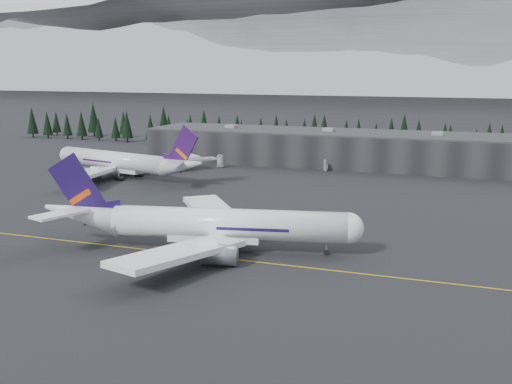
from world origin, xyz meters
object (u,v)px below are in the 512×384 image
at_px(gse_vehicle_a, 220,166).
at_px(gse_vehicle_b, 326,169).
at_px(jet_parked, 126,162).
at_px(terminal, 354,149).
at_px(jet_main, 201,224).

bearing_deg(gse_vehicle_a, gse_vehicle_b, -9.68).
distance_m(jet_parked, gse_vehicle_a, 38.00).
xyz_separation_m(terminal, gse_vehicle_b, (-6.33, -17.53, -5.57)).
relative_size(terminal, jet_parked, 2.51).
height_order(jet_parked, gse_vehicle_a, jet_parked).
xyz_separation_m(gse_vehicle_a, gse_vehicle_b, (38.56, 5.37, 0.04)).
distance_m(jet_parked, gse_vehicle_b, 69.73).
bearing_deg(terminal, gse_vehicle_b, -109.86).
height_order(terminal, gse_vehicle_a, terminal).
bearing_deg(gse_vehicle_a, jet_parked, -140.06).
distance_m(jet_main, gse_vehicle_b, 105.79).
distance_m(terminal, gse_vehicle_a, 50.71).
bearing_deg(jet_main, jet_parked, 118.98).
bearing_deg(jet_main, gse_vehicle_b, 78.42).
xyz_separation_m(jet_main, gse_vehicle_a, (-39.87, 100.30, -4.80)).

